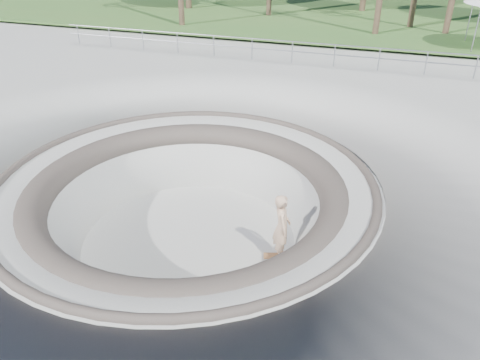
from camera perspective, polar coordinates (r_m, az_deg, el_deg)
The scene contains 6 objects.
ground at distance 12.64m, azimuth -6.60°, elevation -0.11°, with size 180.00×180.00×0.00m, color #A9A8A3.
skate_bowl at distance 13.62m, azimuth -6.17°, elevation -6.85°, with size 14.00×14.00×4.10m.
distant_hills at distance 68.34m, azimuth 18.54°, elevation 16.52°, with size 103.20×45.00×28.60m.
safety_railing at distance 23.09m, azimuth 6.38°, elevation 15.27°, with size 25.00×0.06×1.03m.
skateboard at distance 12.86m, azimuth 4.93°, elevation -9.22°, with size 0.94×0.53×0.09m.
skater at distance 12.29m, azimuth 5.12°, elevation -5.68°, with size 0.69×0.45×1.89m, color tan.
Camera 1 is at (4.96, -9.89, 6.11)m, focal length 35.00 mm.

